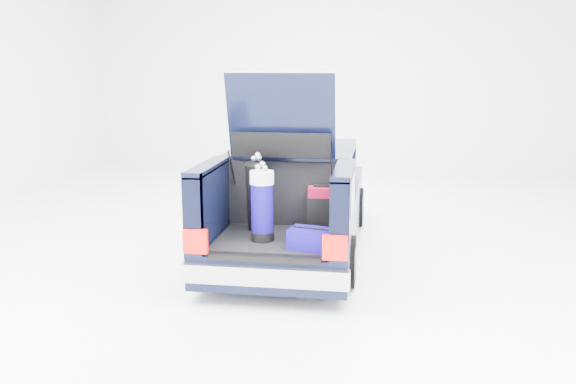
% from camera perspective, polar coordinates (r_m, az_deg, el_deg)
% --- Properties ---
extents(ground, '(14.00, 14.00, 0.00)m').
position_cam_1_polar(ground, '(8.60, 0.50, -5.41)').
color(ground, white).
rests_on(ground, ground).
extents(car, '(1.87, 4.65, 2.47)m').
position_cam_1_polar(car, '(8.53, 0.61, -0.88)').
color(car, black).
rests_on(car, ground).
extents(red_suitcase, '(0.35, 0.24, 0.56)m').
position_cam_1_polar(red_suitcase, '(7.27, 3.20, -1.60)').
color(red_suitcase, maroon).
rests_on(red_suitcase, car).
extents(black_golf_bag, '(0.29, 0.40, 0.94)m').
position_cam_1_polar(black_golf_bag, '(7.21, -2.89, -0.42)').
color(black_golf_bag, black).
rests_on(black_golf_bag, car).
extents(blue_golf_bag, '(0.32, 0.32, 0.90)m').
position_cam_1_polar(blue_golf_bag, '(6.83, -2.43, -1.24)').
color(blue_golf_bag, black).
rests_on(blue_golf_bag, car).
extents(blue_duffel, '(0.52, 0.40, 0.25)m').
position_cam_1_polar(blue_duffel, '(6.58, 2.19, -4.40)').
color(blue_duffel, '#0E0464').
rests_on(blue_duffel, car).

